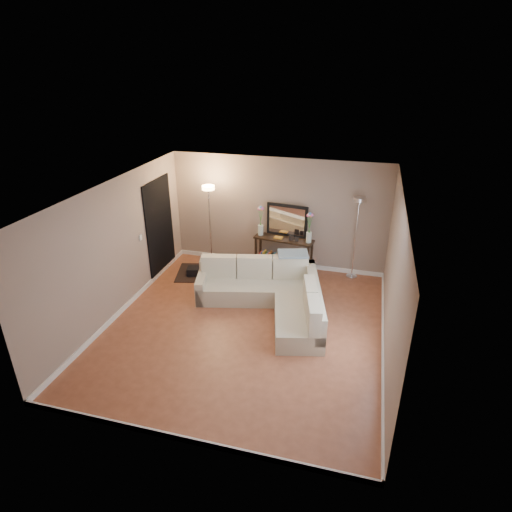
% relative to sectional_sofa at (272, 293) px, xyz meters
% --- Properties ---
extents(floor, '(5.00, 5.50, 0.01)m').
position_rel_sectional_sofa_xyz_m(floor, '(-0.32, -0.81, -0.32)').
color(floor, '#9C5638').
rests_on(floor, ground).
extents(ceiling, '(5.00, 5.50, 0.01)m').
position_rel_sectional_sofa_xyz_m(ceiling, '(-0.32, -0.81, 2.29)').
color(ceiling, white).
rests_on(ceiling, ground).
extents(wall_back, '(5.00, 0.02, 2.60)m').
position_rel_sectional_sofa_xyz_m(wall_back, '(-0.32, 1.95, 0.98)').
color(wall_back, gray).
rests_on(wall_back, ground).
extents(wall_front, '(5.00, 0.02, 2.60)m').
position_rel_sectional_sofa_xyz_m(wall_front, '(-0.32, -3.57, 0.98)').
color(wall_front, gray).
rests_on(wall_front, ground).
extents(wall_left, '(0.02, 5.50, 2.60)m').
position_rel_sectional_sofa_xyz_m(wall_left, '(-2.83, -0.81, 0.98)').
color(wall_left, gray).
rests_on(wall_left, ground).
extents(wall_right, '(0.02, 5.50, 2.60)m').
position_rel_sectional_sofa_xyz_m(wall_right, '(2.19, -0.81, 0.98)').
color(wall_right, gray).
rests_on(wall_right, ground).
extents(baseboard_back, '(5.00, 0.03, 0.10)m').
position_rel_sectional_sofa_xyz_m(baseboard_back, '(-0.32, 1.93, -0.27)').
color(baseboard_back, white).
rests_on(baseboard_back, ground).
extents(baseboard_front, '(5.00, 0.03, 0.10)m').
position_rel_sectional_sofa_xyz_m(baseboard_front, '(-0.32, -3.54, -0.27)').
color(baseboard_front, white).
rests_on(baseboard_front, ground).
extents(baseboard_left, '(0.03, 5.50, 0.10)m').
position_rel_sectional_sofa_xyz_m(baseboard_left, '(-2.81, -0.81, -0.27)').
color(baseboard_left, white).
rests_on(baseboard_left, ground).
extents(baseboard_right, '(0.03, 5.50, 0.10)m').
position_rel_sectional_sofa_xyz_m(baseboard_right, '(2.16, -0.81, -0.27)').
color(baseboard_right, white).
rests_on(baseboard_right, ground).
extents(doorway, '(0.02, 1.20, 2.20)m').
position_rel_sectional_sofa_xyz_m(doorway, '(-2.80, 0.89, 0.78)').
color(doorway, black).
rests_on(doorway, ground).
extents(switch_plate, '(0.02, 0.08, 0.12)m').
position_rel_sectional_sofa_xyz_m(switch_plate, '(-2.80, 0.04, 0.88)').
color(switch_plate, white).
rests_on(switch_plate, ground).
extents(sectional_sofa, '(2.90, 2.45, 0.86)m').
position_rel_sectional_sofa_xyz_m(sectional_sofa, '(0.00, 0.00, 0.00)').
color(sectional_sofa, beige).
rests_on(sectional_sofa, floor).
extents(throw_blanket, '(0.69, 0.51, 0.08)m').
position_rel_sectional_sofa_xyz_m(throw_blanket, '(0.28, 0.67, 0.60)').
color(throw_blanket, gray).
rests_on(throw_blanket, sectional_sofa).
extents(console_table, '(1.40, 0.54, 0.84)m').
position_rel_sectional_sofa_xyz_m(console_table, '(-0.19, 1.63, 0.16)').
color(console_table, black).
rests_on(console_table, floor).
extents(leaning_mirror, '(0.96, 0.17, 0.75)m').
position_rel_sectional_sofa_xyz_m(leaning_mirror, '(-0.08, 1.79, 0.89)').
color(leaning_mirror, black).
rests_on(leaning_mirror, console_table).
extents(table_decor, '(0.58, 0.17, 0.14)m').
position_rel_sectional_sofa_xyz_m(table_decor, '(-0.11, 1.58, 0.54)').
color(table_decor, orange).
rests_on(table_decor, console_table).
extents(flower_vase_left, '(0.16, 0.14, 0.72)m').
position_rel_sectional_sofa_xyz_m(flower_vase_left, '(-0.67, 1.69, 0.81)').
color(flower_vase_left, silver).
rests_on(flower_vase_left, console_table).
extents(flower_vase_right, '(0.16, 0.14, 0.72)m').
position_rel_sectional_sofa_xyz_m(flower_vase_right, '(0.47, 1.54, 0.81)').
color(flower_vase_right, silver).
rests_on(flower_vase_right, console_table).
extents(floor_lamp_lit, '(0.34, 0.34, 1.99)m').
position_rel_sectional_sofa_xyz_m(floor_lamp_lit, '(-1.81, 1.45, 1.09)').
color(floor_lamp_lit, silver).
rests_on(floor_lamp_lit, floor).
extents(floor_lamp_unlit, '(0.31, 0.31, 1.89)m').
position_rel_sectional_sofa_xyz_m(floor_lamp_unlit, '(1.47, 1.75, 1.02)').
color(floor_lamp_unlit, silver).
rests_on(floor_lamp_unlit, floor).
extents(charcoal_rug, '(1.49, 1.25, 0.02)m').
position_rel_sectional_sofa_xyz_m(charcoal_rug, '(-1.83, 1.05, -0.31)').
color(charcoal_rug, black).
rests_on(charcoal_rug, floor).
extents(black_bag, '(0.42, 0.34, 0.24)m').
position_rel_sectional_sofa_xyz_m(black_bag, '(-2.02, 0.91, -0.25)').
color(black_bag, black).
rests_on(black_bag, charcoal_rug).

